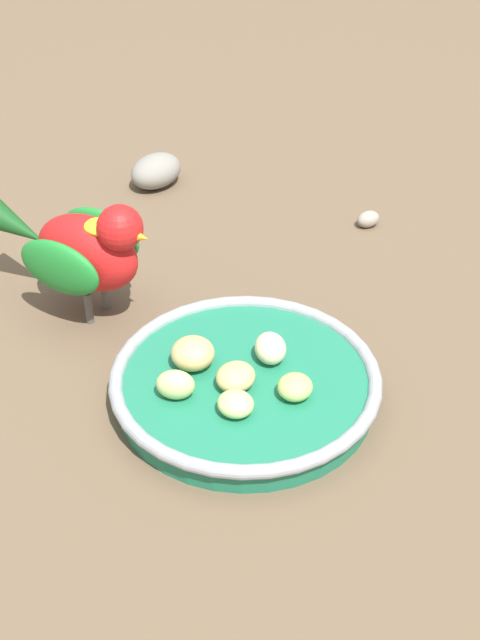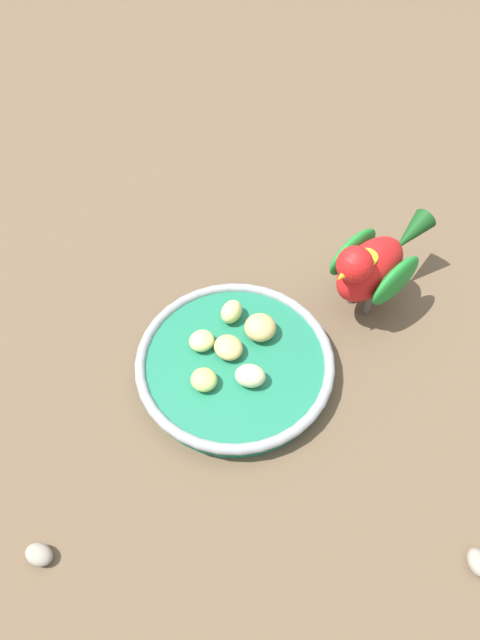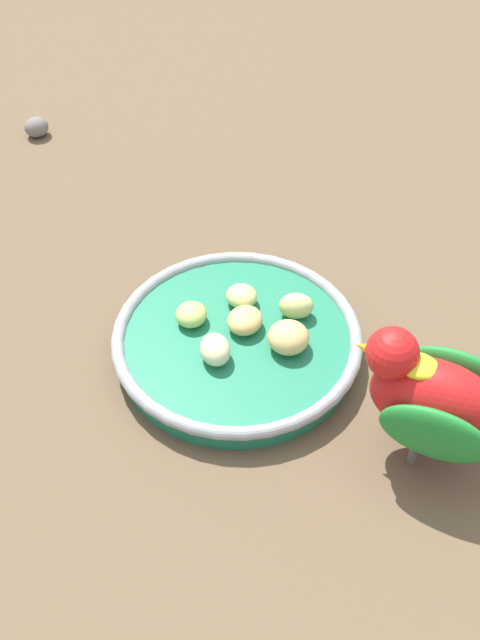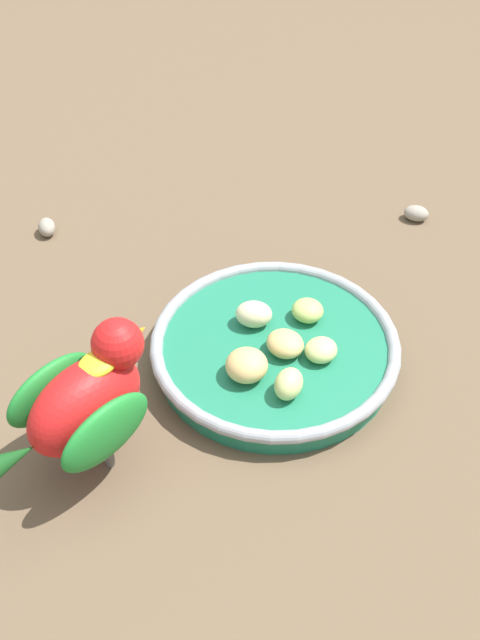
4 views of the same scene
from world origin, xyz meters
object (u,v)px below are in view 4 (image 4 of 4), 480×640
Objects in this scene: apple_piece_3 at (254,314)px; parrot at (81,404)px; apple_piece_0 at (308,310)px; pebble_1 at (416,213)px; apple_piece_4 at (247,365)px; apple_piece_2 at (289,384)px; apple_piece_1 at (284,340)px; apple_piece_5 at (321,350)px; pebble_2 at (47,227)px; feeding_bowl at (275,349)px.

apple_piece_3 is 0.19m from parrot.
pebble_1 is (-0.15, -0.16, -0.02)m from apple_piece_0.
apple_piece_0 is at bearing -135.63° from apple_piece_4.
parrot reaches higher than apple_piece_2.
parrot reaches higher than apple_piece_1.
pebble_2 is (0.24, -0.23, -0.02)m from apple_piece_5.
apple_piece_4 reaches higher than apple_piece_5.
pebble_1 is (-0.21, -0.22, -0.03)m from apple_piece_4.
apple_piece_1 is 1.34× the size of pebble_2.
apple_piece_4 is at bearing 76.29° from apple_piece_3.
apple_piece_4 reaches higher than pebble_2.
apple_piece_1 is 1.27× the size of pebble_1.
apple_piece_1 is at bearing 135.91° from feeding_bowl.
pebble_1 is (-0.34, -0.27, -0.06)m from parrot.
feeding_bowl is 8.77× the size of pebble_2.
apple_piece_0 is 0.94× the size of apple_piece_2.
apple_piece_4 is 1.43× the size of pebble_2.
feeding_bowl is at bearing -44.09° from apple_piece_1.
feeding_bowl is 6.54× the size of apple_piece_1.
apple_piece_4 is at bearing 48.69° from feeding_bowl.
apple_piece_0 is 0.22m from pebble_1.
parrot reaches higher than apple_piece_4.
apple_piece_0 is 0.09m from apple_piece_2.
parrot is at bearing 38.69° from apple_piece_3.
parrot reaches higher than apple_piece_5.
apple_piece_0 is 1.09× the size of pebble_1.
apple_piece_0 is 1.00× the size of apple_piece_5.
feeding_bowl is 6.15× the size of apple_piece_4.
pebble_2 is (0.21, -0.22, -0.02)m from apple_piece_1.
apple_piece_0 reaches higher than feeding_bowl.
apple_piece_3 is 1.31× the size of pebble_2.
apple_piece_2 is 0.04m from apple_piece_4.
apple_piece_0 is (-0.03, -0.03, 0.02)m from feeding_bowl.
apple_piece_2 is at bearing 46.84° from apple_piece_5.
apple_piece_3 is 1.24× the size of pebble_1.
apple_piece_1 reaches higher than pebble_1.
apple_piece_4 is at bearing -38.21° from apple_piece_2.
feeding_bowl is 8.31× the size of pebble_1.
feeding_bowl is 0.05m from apple_piece_4.
apple_piece_1 is at bearing 133.95° from pebble_2.
pebble_2 is at bearing -46.11° from feeding_bowl.
parrot is at bearing 19.00° from apple_piece_5.
feeding_bowl is 0.04m from apple_piece_3.
apple_piece_3 is at bearing 38.90° from pebble_1.
pebble_2 is (0.20, -0.21, -0.01)m from feeding_bowl.
parrot is at bearing 98.70° from pebble_2.
parrot is (0.16, 0.08, 0.04)m from apple_piece_1.
apple_piece_1 reaches higher than apple_piece_5.
apple_piece_2 reaches higher than pebble_2.
apple_piece_2 is 1.16× the size of pebble_1.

